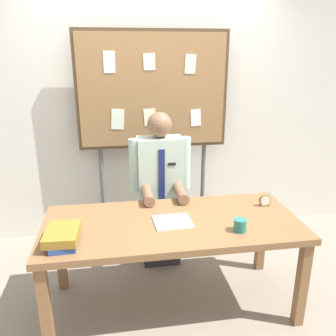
{
  "coord_description": "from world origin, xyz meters",
  "views": [
    {
      "loc": [
        -0.39,
        -2.28,
        1.93
      ],
      "look_at": [
        0.0,
        0.2,
        1.09
      ],
      "focal_mm": 37.15,
      "sensor_mm": 36.0,
      "label": 1
    }
  ],
  "objects_px": {
    "desk": "(172,231)",
    "coffee_mug": "(240,225)",
    "bulletin_board": "(153,93)",
    "person": "(160,195)",
    "open_notebook": "(173,222)",
    "desk_clock": "(265,201)",
    "book_stack": "(63,237)"
  },
  "relations": [
    {
      "from": "open_notebook",
      "to": "desk_clock",
      "type": "xyz_separation_m",
      "value": [
        0.79,
        0.17,
        0.04
      ]
    },
    {
      "from": "desk",
      "to": "book_stack",
      "type": "height_order",
      "value": "book_stack"
    },
    {
      "from": "bulletin_board",
      "to": "book_stack",
      "type": "height_order",
      "value": "bulletin_board"
    },
    {
      "from": "desk_clock",
      "to": "open_notebook",
      "type": "bearing_deg",
      "value": -167.72
    },
    {
      "from": "desk",
      "to": "person",
      "type": "relative_size",
      "value": 1.31
    },
    {
      "from": "open_notebook",
      "to": "coffee_mug",
      "type": "height_order",
      "value": "coffee_mug"
    },
    {
      "from": "desk",
      "to": "bulletin_board",
      "type": "bearing_deg",
      "value": 90.01
    },
    {
      "from": "open_notebook",
      "to": "bulletin_board",
      "type": "bearing_deg",
      "value": 89.99
    },
    {
      "from": "open_notebook",
      "to": "coffee_mug",
      "type": "distance_m",
      "value": 0.49
    },
    {
      "from": "desk_clock",
      "to": "coffee_mug",
      "type": "relative_size",
      "value": 1.09
    },
    {
      "from": "desk",
      "to": "bulletin_board",
      "type": "relative_size",
      "value": 0.89
    },
    {
      "from": "open_notebook",
      "to": "desk",
      "type": "bearing_deg",
      "value": 89.01
    },
    {
      "from": "book_stack",
      "to": "desk",
      "type": "bearing_deg",
      "value": 14.98
    },
    {
      "from": "desk",
      "to": "open_notebook",
      "type": "distance_m",
      "value": 0.09
    },
    {
      "from": "bulletin_board",
      "to": "desk_clock",
      "type": "bearing_deg",
      "value": -51.23
    },
    {
      "from": "coffee_mug",
      "to": "desk_clock",
      "type": "bearing_deg",
      "value": 46.9
    },
    {
      "from": "desk",
      "to": "bulletin_board",
      "type": "xyz_separation_m",
      "value": [
        -0.0,
        1.13,
        0.89
      ]
    },
    {
      "from": "person",
      "to": "bulletin_board",
      "type": "relative_size",
      "value": 0.67
    },
    {
      "from": "desk",
      "to": "desk_clock",
      "type": "bearing_deg",
      "value": 10.89
    },
    {
      "from": "person",
      "to": "book_stack",
      "type": "bearing_deg",
      "value": -131.52
    },
    {
      "from": "desk",
      "to": "book_stack",
      "type": "bearing_deg",
      "value": -165.02
    },
    {
      "from": "person",
      "to": "coffee_mug",
      "type": "relative_size",
      "value": 16.16
    },
    {
      "from": "open_notebook",
      "to": "desk_clock",
      "type": "height_order",
      "value": "desk_clock"
    },
    {
      "from": "bulletin_board",
      "to": "coffee_mug",
      "type": "xyz_separation_m",
      "value": [
        0.44,
        -1.35,
        -0.76
      ]
    },
    {
      "from": "bulletin_board",
      "to": "book_stack",
      "type": "xyz_separation_m",
      "value": [
        -0.76,
        -1.34,
        -0.75
      ]
    },
    {
      "from": "desk",
      "to": "coffee_mug",
      "type": "xyz_separation_m",
      "value": [
        0.44,
        -0.22,
        0.12
      ]
    },
    {
      "from": "bulletin_board",
      "to": "person",
      "type": "bearing_deg",
      "value": -89.99
    },
    {
      "from": "desk",
      "to": "coffee_mug",
      "type": "relative_size",
      "value": 21.23
    },
    {
      "from": "person",
      "to": "book_stack",
      "type": "xyz_separation_m",
      "value": [
        -0.76,
        -0.85,
        0.12
      ]
    },
    {
      "from": "book_stack",
      "to": "desk_clock",
      "type": "bearing_deg",
      "value": 12.91
    },
    {
      "from": "person",
      "to": "bulletin_board",
      "type": "bearing_deg",
      "value": 90.01
    },
    {
      "from": "open_notebook",
      "to": "desk_clock",
      "type": "relative_size",
      "value": 2.82
    }
  ]
}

